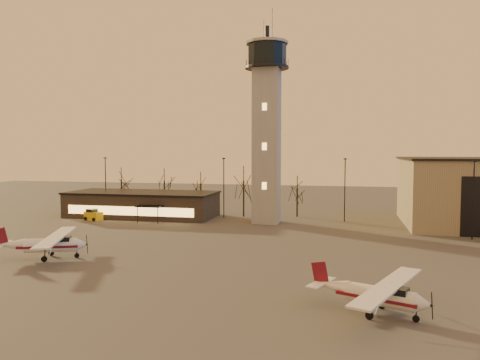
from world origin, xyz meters
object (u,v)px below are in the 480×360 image
object	(u,v)px
control_tower	(267,119)
cessna_rear	(52,247)
terminal	(142,204)
service_cart	(93,216)
cessna_front	(382,300)

from	to	relation	value
control_tower	cessna_rear	xyz separation A→B (m)	(-17.85, -29.20, -15.14)
terminal	service_cart	world-z (taller)	terminal
terminal	control_tower	bearing A→B (deg)	-5.15
control_tower	cessna_front	world-z (taller)	control_tower
cessna_rear	cessna_front	bearing A→B (deg)	-37.95
service_cart	cessna_front	bearing A→B (deg)	-21.12
control_tower	service_cart	xyz separation A→B (m)	(-28.05, -3.67, -15.62)
cessna_front	terminal	bearing A→B (deg)	153.93
terminal	service_cart	size ratio (longest dim) A/B	7.80
cessna_front	service_cart	bearing A→B (deg)	162.49
cessna_rear	service_cart	distance (m)	27.50
terminal	cessna_front	size ratio (longest dim) A/B	2.27
cessna_front	cessna_rear	distance (m)	34.16
control_tower	cessna_front	distance (m)	44.54
terminal	service_cart	distance (m)	8.41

